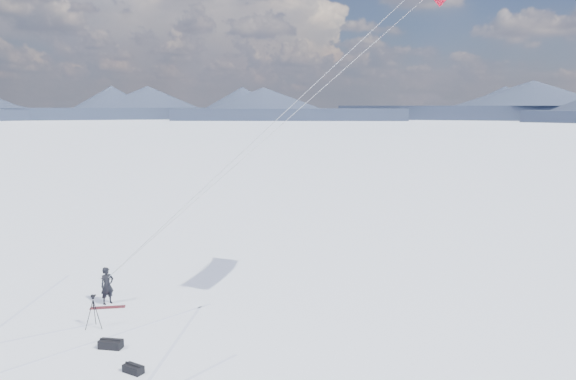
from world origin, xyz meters
The scene contains 8 objects.
ground centered at (0.00, 0.00, 0.00)m, with size 1800.00×1800.00×0.00m, color white.
horizon_hills centered at (0.00, 0.00, 4.12)m, with size 704.47×706.88×9.62m.
snow_tracks centered at (-1.44, -0.32, 0.00)m, with size 13.93×10.25×0.01m.
snowkiter centered at (-1.01, 3.60, 0.00)m, with size 0.59×0.39×1.61m, color black.
snowboard centered at (-0.67, 3.20, 0.02)m, with size 1.43×0.27×0.04m, color maroon.
tripod centered at (0.40, 1.32, 0.85)m, with size 0.58×0.64×1.32m.
gear_bag_a centered at (2.26, 0.17, 0.16)m, with size 0.88×0.58×0.36m.
gear_bag_b centered at (4.19, -0.94, 0.14)m, with size 0.71×0.40×0.31m.
Camera 1 is at (15.74, -14.11, 8.45)m, focal length 35.00 mm.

